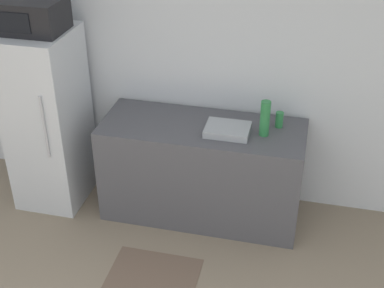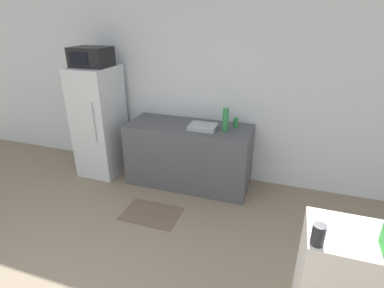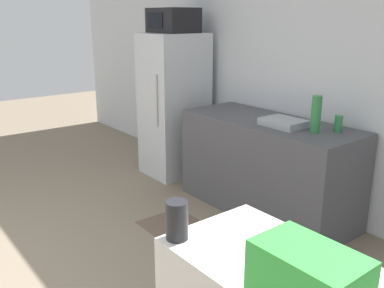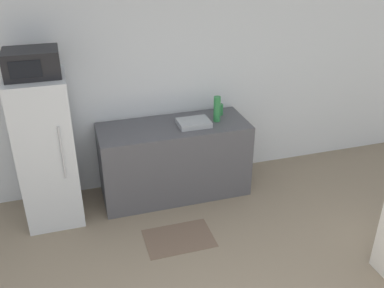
{
  "view_description": "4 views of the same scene",
  "coord_description": "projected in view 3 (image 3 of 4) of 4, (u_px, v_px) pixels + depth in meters",
  "views": [
    {
      "loc": [
        1.02,
        -0.78,
        3.01
      ],
      "look_at": [
        0.29,
        2.28,
        1.11
      ],
      "focal_mm": 50.0,
      "sensor_mm": 36.0,
      "label": 1
    },
    {
      "loc": [
        1.46,
        -0.6,
        2.25
      ],
      "look_at": [
        0.59,
        2.0,
        1.05
      ],
      "focal_mm": 28.0,
      "sensor_mm": 36.0,
      "label": 2
    },
    {
      "loc": [
        2.7,
        0.13,
        1.76
      ],
      "look_at": [
        0.41,
        1.93,
        0.88
      ],
      "focal_mm": 40.0,
      "sensor_mm": 36.0,
      "label": 3
    },
    {
      "loc": [
        -0.86,
        -1.26,
        2.84
      ],
      "look_at": [
        0.13,
        1.96,
        1.13
      ],
      "focal_mm": 40.0,
      "sensor_mm": 36.0,
      "label": 4
    }
  ],
  "objects": [
    {
      "name": "counter",
      "position": [
        266.0,
        166.0,
        3.92
      ],
      "size": [
        1.69,
        0.67,
        0.87
      ],
      "primitive_type": "cube",
      "color": "#4C4C51",
      "rests_on": "ground_plane"
    },
    {
      "name": "microwave",
      "position": [
        173.0,
        20.0,
        4.55
      ],
      "size": [
        0.5,
        0.4,
        0.26
      ],
      "color": "black",
      "rests_on": "refrigerator"
    },
    {
      "name": "refrigerator",
      "position": [
        174.0,
        106.0,
        4.81
      ],
      "size": [
        0.56,
        0.67,
        1.59
      ],
      "color": "silver",
      "rests_on": "ground_plane"
    },
    {
      "name": "kitchen_rug",
      "position": [
        180.0,
        229.0,
        3.68
      ],
      "size": [
        0.69,
        0.48,
        0.01
      ],
      "primitive_type": "cube",
      "color": "brown",
      "rests_on": "ground_plane"
    },
    {
      "name": "sink_basin",
      "position": [
        284.0,
        123.0,
        3.59
      ],
      "size": [
        0.35,
        0.27,
        0.06
      ],
      "primitive_type": "cube",
      "color": "#9EA3A8",
      "rests_on": "counter"
    },
    {
      "name": "wall_back",
      "position": [
        281.0,
        66.0,
        4.07
      ],
      "size": [
        8.0,
        0.06,
        2.6
      ],
      "primitive_type": "cube",
      "color": "silver",
      "rests_on": "ground_plane"
    },
    {
      "name": "bottle_tall",
      "position": [
        316.0,
        114.0,
        3.36
      ],
      "size": [
        0.08,
        0.08,
        0.29
      ],
      "primitive_type": "cylinder",
      "color": "#2D7F42",
      "rests_on": "counter"
    },
    {
      "name": "jar",
      "position": [
        177.0,
        220.0,
        1.36
      ],
      "size": [
        0.07,
        0.07,
        0.13
      ],
      "primitive_type": "cylinder",
      "color": "#232328",
      "rests_on": "shelf_cabinet"
    },
    {
      "name": "bottle_short",
      "position": [
        338.0,
        124.0,
        3.4
      ],
      "size": [
        0.06,
        0.06,
        0.13
      ],
      "primitive_type": "cylinder",
      "color": "#2D7F42",
      "rests_on": "counter"
    },
    {
      "name": "basket",
      "position": [
        308.0,
        278.0,
        1.04
      ],
      "size": [
        0.27,
        0.17,
        0.15
      ],
      "primitive_type": "cube",
      "color": "green",
      "rests_on": "shelf_cabinet"
    }
  ]
}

